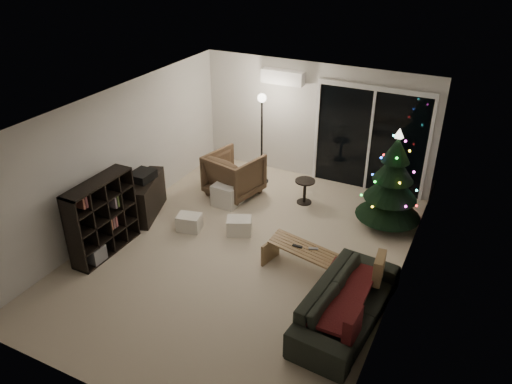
# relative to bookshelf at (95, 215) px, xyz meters

# --- Properties ---
(room) EXTENTS (6.50, 7.51, 2.60)m
(room) POSITION_rel_bookshelf_xyz_m (2.71, 2.46, 0.35)
(room) COLOR beige
(room) RESTS_ON ground
(bookshelf) EXTENTS (0.51, 1.36, 1.32)m
(bookshelf) POSITION_rel_bookshelf_xyz_m (0.00, 0.00, 0.00)
(bookshelf) COLOR black
(bookshelf) RESTS_ON floor
(media_cabinet) EXTENTS (0.81, 1.26, 0.74)m
(media_cabinet) POSITION_rel_bookshelf_xyz_m (0.00, 1.28, -0.29)
(media_cabinet) COLOR black
(media_cabinet) RESTS_ON floor
(stereo) EXTENTS (0.37, 0.44, 0.16)m
(stereo) POSITION_rel_bookshelf_xyz_m (0.00, 1.28, 0.15)
(stereo) COLOR black
(stereo) RESTS_ON media_cabinet
(armchair) EXTENTS (1.15, 1.17, 0.89)m
(armchair) POSITION_rel_bookshelf_xyz_m (1.13, 2.73, -0.22)
(armchair) COLOR brown
(armchair) RESTS_ON floor
(ottoman) EXTENTS (0.52, 0.52, 0.44)m
(ottoman) POSITION_rel_bookshelf_xyz_m (1.20, 2.31, -0.44)
(ottoman) COLOR beige
(ottoman) RESTS_ON floor
(cardboard_box_a) EXTENTS (0.47, 0.40, 0.30)m
(cardboard_box_a) POSITION_rel_bookshelf_xyz_m (1.04, 1.18, -0.51)
(cardboard_box_a) COLOR white
(cardboard_box_a) RESTS_ON floor
(cardboard_box_b) EXTENTS (0.53, 0.48, 0.30)m
(cardboard_box_b) POSITION_rel_bookshelf_xyz_m (1.91, 1.48, -0.51)
(cardboard_box_b) COLOR white
(cardboard_box_b) RESTS_ON floor
(side_table) EXTENTS (0.48, 0.48, 0.50)m
(side_table) POSITION_rel_bookshelf_xyz_m (2.54, 3.04, -0.41)
(side_table) COLOR black
(side_table) RESTS_ON floor
(floor_lamp) EXTENTS (0.30, 0.30, 1.89)m
(floor_lamp) POSITION_rel_bookshelf_xyz_m (1.38, 3.48, 0.28)
(floor_lamp) COLOR black
(floor_lamp) RESTS_ON floor
(sofa) EXTENTS (1.02, 2.20, 0.62)m
(sofa) POSITION_rel_bookshelf_xyz_m (4.30, 0.15, -0.35)
(sofa) COLOR black
(sofa) RESTS_ON floor
(sofa_throw) EXTENTS (0.67, 1.54, 0.05)m
(sofa_throw) POSITION_rel_bookshelf_xyz_m (4.20, 0.15, -0.21)
(sofa_throw) COLOR maroon
(sofa_throw) RESTS_ON sofa
(cushion_a) EXTENTS (0.16, 0.42, 0.41)m
(cushion_a) POSITION_rel_bookshelf_xyz_m (4.55, 0.80, -0.10)
(cushion_a) COLOR #937D50
(cushion_a) RESTS_ON sofa
(cushion_b) EXTENTS (0.15, 0.42, 0.41)m
(cushion_b) POSITION_rel_bookshelf_xyz_m (4.55, -0.50, -0.10)
(cushion_b) COLOR maroon
(cushion_b) RESTS_ON sofa
(coffee_table) EXTENTS (1.36, 0.72, 0.41)m
(coffee_table) POSITION_rel_bookshelf_xyz_m (3.37, 0.99, -0.46)
(coffee_table) COLOR olive
(coffee_table) RESTS_ON floor
(remote_a) EXTENTS (0.16, 0.05, 0.02)m
(remote_a) POSITION_rel_bookshelf_xyz_m (3.22, 0.99, -0.24)
(remote_a) COLOR black
(remote_a) RESTS_ON coffee_table
(remote_b) EXTENTS (0.16, 0.09, 0.02)m
(remote_b) POSITION_rel_bookshelf_xyz_m (3.47, 1.04, -0.24)
(remote_b) COLOR slate
(remote_b) RESTS_ON coffee_table
(christmas_tree) EXTENTS (1.44, 1.44, 1.90)m
(christmas_tree) POSITION_rel_bookshelf_xyz_m (4.21, 2.93, 0.29)
(christmas_tree) COLOR black
(christmas_tree) RESTS_ON floor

